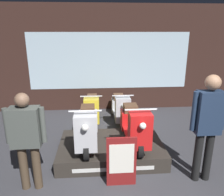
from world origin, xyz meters
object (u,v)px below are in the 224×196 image
Objects in this scene: scooter_display_right at (134,125)px; price_sign_board at (121,162)px; person_right_browsing at (208,121)px; scooter_backrow_1 at (120,108)px; scooter_display_left at (87,127)px; person_left_browsing at (26,135)px; scooter_backrow_0 at (92,109)px.

scooter_display_right reaches higher than price_sign_board.
scooter_backrow_1 is at bearing 112.24° from person_right_browsing.
scooter_display_right is 1.77× the size of price_sign_board.
person_right_browsing reaches higher than scooter_display_left.
person_left_browsing reaches higher than price_sign_board.
scooter_backrow_1 is (0.79, 0.00, 0.00)m from scooter_backrow_0.
scooter_backrow_1 is 2.71m from price_sign_board.
scooter_display_left is 1.77× the size of price_sign_board.
person_right_browsing reaches higher than price_sign_board.
person_right_browsing is (1.87, -2.64, 0.70)m from scooter_backrow_0.
scooter_display_left and scooter_display_right have the same top height.
scooter_display_left is at bearing -91.91° from scooter_backrow_0.
scooter_backrow_0 is 2.86m from person_left_browsing.
person_left_browsing is (-0.94, -2.64, 0.57)m from scooter_backrow_0.
person_right_browsing reaches higher than scooter_display_right.
scooter_backrow_1 is 1.77× the size of price_sign_board.
scooter_backrow_1 is (0.85, 1.82, -0.29)m from scooter_display_left.
scooter_backrow_0 is (-0.86, 1.82, -0.29)m from scooter_display_right.
scooter_display_right is (0.92, 0.00, 0.00)m from scooter_display_left.
scooter_display_left is at bearing 156.90° from person_right_browsing.
scooter_backrow_1 is at bearing 56.87° from person_left_browsing.
scooter_backrow_1 is 2.94m from person_right_browsing.
scooter_display_right is at bearing -64.72° from scooter_backrow_0.
scooter_backrow_1 is at bearing 92.22° from scooter_display_right.
scooter_display_right is 1.37m from person_right_browsing.
person_left_browsing is 2.81m from person_right_browsing.
scooter_backrow_0 is 0.79m from scooter_backrow_1.
person_right_browsing is at bearing -39.18° from scooter_display_right.
scooter_display_left reaches higher than scooter_backrow_0.
scooter_display_right is 2.00m from person_left_browsing.
person_left_browsing is 1.53m from price_sign_board.
person_right_browsing is 1.50m from price_sign_board.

